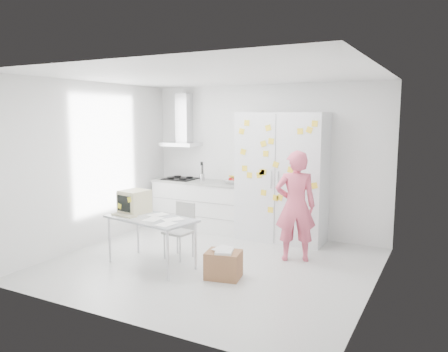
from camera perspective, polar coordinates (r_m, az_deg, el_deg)
The scene contains 10 objects.
floor at distance 6.50m, azimuth -1.69°, elevation -11.51°, with size 4.50×4.00×0.02m, color silver.
walls at distance 6.81m, azimuth 1.24°, elevation 1.16°, with size 4.52×4.01×2.70m.
ceiling at distance 6.15m, azimuth -1.80°, elevation 13.02°, with size 4.50×4.00×0.02m, color white.
counter_run at distance 8.37m, azimuth -3.12°, elevation -3.67°, with size 1.84×0.63×1.28m.
range_hood at distance 8.56m, azimuth -5.34°, elevation 6.59°, with size 0.70×0.48×1.01m.
tall_cabinet at distance 7.54m, azimuth 7.56°, elevation -0.17°, with size 1.50×0.68×2.20m.
person at distance 6.54m, azimuth 9.32°, elevation -3.88°, with size 0.60×0.40×1.65m, color #E65974.
desk at distance 6.52m, azimuth -10.91°, elevation -4.23°, with size 1.41×0.88×1.05m.
chair at distance 6.71m, azimuth -5.60°, elevation -6.60°, with size 0.42×0.42×0.84m.
cardboard_box at distance 5.92m, azimuth -0.07°, elevation -11.45°, with size 0.51×0.44×0.40m.
Camera 1 is at (3.02, -5.33, 2.15)m, focal length 35.00 mm.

